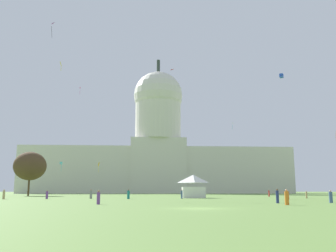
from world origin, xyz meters
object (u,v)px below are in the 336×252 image
person_teal_lawn_far_left (128,195)px  kite_red_high (171,70)px  person_red_back_right (269,193)px  kite_lime_mid (232,124)px  tree_west_mid (30,166)px  kite_yellow_mid (61,64)px  kite_gold_low (99,165)px  person_denim_lawn_far_right (182,194)px  kite_magenta_high (79,89)px  kite_cyan_low (61,163)px  kite_violet_high (52,26)px  person_tan_near_tree_east (306,195)px  person_navy_mid_right (277,196)px  person_purple_edge_west (47,195)px  person_purple_mid_center (98,198)px  person_red_near_tent (288,195)px  capitol_building (158,151)px  person_orange_edge_east (287,198)px  person_denim_deep_crowd (331,197)px  person_grey_back_center (91,194)px  kite_blue_mid (281,76)px  person_tan_front_right (4,195)px  event_tent (193,186)px

person_teal_lawn_far_left → kite_red_high: size_ratio=1.07×
person_red_back_right → kite_lime_mid: kite_lime_mid is taller
tree_west_mid → kite_yellow_mid: 36.60m
kite_lime_mid → kite_gold_low: 65.85m
person_denim_lawn_far_right → kite_magenta_high: bearing=78.5°
kite_cyan_low → kite_red_high: size_ratio=1.88×
kite_violet_high → kite_red_high: 45.38m
person_tan_near_tree_east → kite_cyan_low: bearing=-105.8°
person_navy_mid_right → kite_yellow_mid: kite_yellow_mid is taller
person_tan_near_tree_east → person_purple_edge_west: (-49.67, -1.07, 0.04)m
kite_cyan_low → person_purple_mid_center: bearing=-135.1°
person_red_near_tent → capitol_building: bearing=-144.5°
capitol_building → person_red_back_right: size_ratio=77.73×
person_denim_lawn_far_right → person_orange_edge_east: 32.59m
kite_lime_mid → kite_yellow_mid: bearing=4.4°
kite_violet_high → kite_magenta_high: 51.34m
person_denim_deep_crowd → kite_cyan_low: kite_cyan_low is taller
tree_west_mid → kite_red_high: size_ratio=7.77×
person_orange_edge_east → person_grey_back_center: (-25.29, 31.52, 0.02)m
kite_yellow_mid → person_denim_deep_crowd: bearing=-85.9°
kite_magenta_high → tree_west_mid: bearing=-26.0°
person_tan_near_tree_east → person_purple_edge_west: size_ratio=0.92×
person_tan_near_tree_east → person_navy_mid_right: person_navy_mid_right is taller
person_teal_lawn_far_left → person_navy_mid_right: 30.62m
person_orange_edge_east → kite_blue_mid: (19.98, 49.28, 30.04)m
kite_magenta_high → person_teal_lawn_far_left: bearing=-2.2°
person_denim_lawn_far_right → person_purple_mid_center: 31.04m
person_tan_front_right → person_purple_mid_center: 32.25m
person_tan_near_tree_east → kite_cyan_low: 81.56m
person_denim_deep_crowd → kite_violet_high: bearing=-116.2°
person_purple_edge_west → kite_magenta_high: size_ratio=0.62×
event_tent → kite_lime_mid: (27.85, 77.44, 27.79)m
person_navy_mid_right → kite_blue_mid: (18.96, 43.76, 30.00)m
person_purple_edge_west → kite_magenta_high: (-9.58, 80.48, 42.85)m
person_red_back_right → person_grey_back_center: (-41.85, -21.63, -0.01)m
tree_west_mid → person_teal_lawn_far_left: size_ratio=7.26×
person_purple_mid_center → kite_lime_mid: (43.44, 112.07, 29.47)m
person_tan_near_tree_east → kite_yellow_mid: size_ratio=0.71×
person_grey_back_center → kite_red_high: size_ratio=1.10×
person_purple_mid_center → person_grey_back_center: 28.76m
kite_blue_mid → kite_lime_mid: (2.92, 65.94, -0.63)m
person_teal_lawn_far_left → person_denim_deep_crowd: (26.35, -23.16, -0.06)m
person_tan_near_tree_east → person_red_back_right: person_red_back_right is taller
person_red_back_right → kite_violet_high: kite_violet_high is taller
person_orange_edge_east → person_tan_front_right: bearing=53.2°
kite_red_high → kite_violet_high: bearing=-91.4°
person_red_back_right → person_purple_edge_west: bearing=178.1°
person_tan_near_tree_east → kite_yellow_mid: 59.83m
person_orange_edge_east → kite_red_high: size_ratio=1.07×
capitol_building → person_grey_back_center: size_ratio=76.49×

